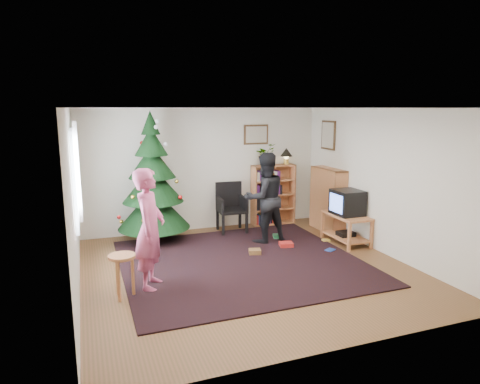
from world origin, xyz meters
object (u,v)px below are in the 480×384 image
object	(u,v)px
crt_tv	(347,202)
bookshelf_right	(328,199)
tv_stand	(346,226)
person_standing	(150,229)
person_by_chair	(265,198)
potted_plant	(265,155)
picture_back	(256,135)
christmas_tree	(153,188)
stool	(122,265)
table_lamp	(286,153)
armchair	(230,205)
bookshelf_back	(273,194)
picture_right	(328,135)

from	to	relation	value
crt_tv	bookshelf_right	bearing A→B (deg)	81.88
tv_stand	person_standing	world-z (taller)	person_standing
person_by_chair	potted_plant	size ratio (longest dim) A/B	3.68
person_by_chair	tv_stand	bearing A→B (deg)	151.28
picture_back	person_standing	size ratio (longest dim) A/B	0.32
christmas_tree	crt_tv	distance (m)	3.64
christmas_tree	stool	xyz separation A→B (m)	(-0.80, -2.38, -0.56)
crt_tv	christmas_tree	bearing A→B (deg)	157.64
christmas_tree	table_lamp	world-z (taller)	christmas_tree
picture_back	armchair	world-z (taller)	picture_back
stool	potted_plant	distance (m)	4.39
picture_back	bookshelf_right	xyz separation A→B (m)	(1.19, -1.02, -1.29)
bookshelf_right	stool	distance (m)	4.67
armchair	person_by_chair	world-z (taller)	person_by_chair
bookshelf_back	table_lamp	size ratio (longest dim) A/B	3.67
christmas_tree	potted_plant	size ratio (longest dim) A/B	5.33
bookshelf_back	stool	distance (m)	4.41
picture_right	christmas_tree	size ratio (longest dim) A/B	0.24
tv_stand	potted_plant	xyz separation A→B (m)	(-0.91, 1.74, 1.20)
bookshelf_back	potted_plant	world-z (taller)	potted_plant
crt_tv	person_standing	size ratio (longest dim) A/B	0.31
bookshelf_right	tv_stand	size ratio (longest dim) A/B	1.36
potted_plant	crt_tv	bearing A→B (deg)	-62.46
christmas_tree	crt_tv	bearing A→B (deg)	-22.36
tv_stand	stool	bearing A→B (deg)	-166.51
bookshelf_back	bookshelf_right	size ratio (longest dim) A/B	1.00
christmas_tree	potted_plant	xyz separation A→B (m)	(2.45, 0.36, 0.51)
picture_right	table_lamp	bearing A→B (deg)	138.49
bookshelf_right	crt_tv	distance (m)	0.88
picture_right	stool	size ratio (longest dim) A/B	1.01
stool	bookshelf_right	bearing A→B (deg)	23.47
christmas_tree	armchair	size ratio (longest dim) A/B	2.45
picture_back	bookshelf_right	size ratio (longest dim) A/B	0.42
crt_tv	picture_right	bearing A→B (deg)	77.40
tv_stand	crt_tv	distance (m)	0.45
picture_back	picture_right	world-z (taller)	picture_right
picture_right	potted_plant	bearing A→B (deg)	153.18
bookshelf_back	tv_stand	distance (m)	1.91
picture_back	armchair	bearing A→B (deg)	-154.58
stool	picture_right	bearing A→B (deg)	25.97
crt_tv	stool	distance (m)	4.29
picture_back	bookshelf_right	bearing A→B (deg)	-40.53
bookshelf_back	person_by_chair	xyz separation A→B (m)	(-0.70, -1.14, 0.19)
crt_tv	stool	xyz separation A→B (m)	(-4.16, -1.00, -0.32)
table_lamp	crt_tv	bearing A→B (deg)	-76.80
bookshelf_back	crt_tv	size ratio (longest dim) A/B	2.45
picture_right	bookshelf_back	size ratio (longest dim) A/B	0.46
crt_tv	stool	world-z (taller)	crt_tv
person_standing	potted_plant	size ratio (longest dim) A/B	3.69
bookshelf_right	potted_plant	distance (m)	1.61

